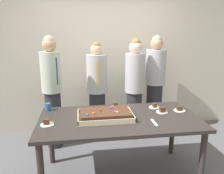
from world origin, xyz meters
TOP-DOWN VIEW (x-y plane):
  - interior_back_panel at (0.00, 1.60)m, footprint 8.00×0.12m
  - party_table at (0.00, 0.00)m, footprint 1.93×1.01m
  - sheet_cake at (-0.17, 0.01)m, footprint 0.66×0.43m
  - plated_slice_near_left at (0.83, 0.11)m, footprint 0.15×0.15m
  - plated_slice_near_right at (0.54, 0.28)m, footprint 0.15×0.15m
  - plated_slice_far_left at (0.01, 0.37)m, footprint 0.15×0.15m
  - plated_slice_far_right at (0.58, 0.09)m, footprint 0.15×0.15m
  - plated_slice_center_front at (-0.84, -0.10)m, footprint 0.15×0.15m
  - drink_cup_nearest at (-0.89, 0.38)m, footprint 0.07×0.07m
  - cake_server_utensil at (0.37, -0.22)m, footprint 0.03×0.20m
  - person_serving_front at (0.45, 1.05)m, footprint 0.32×0.32m
  - person_green_shirt_behind at (-0.18, 1.19)m, footprint 0.34×0.34m
  - person_striped_tie_right at (-0.89, 0.91)m, footprint 0.31×0.31m
  - person_far_right_suit at (0.86, 1.23)m, footprint 0.35×0.35m

SIDE VIEW (x-z plane):
  - party_table at x=0.00m, z-range 0.32..1.12m
  - cake_server_utensil at x=0.37m, z-range 0.80..0.81m
  - plated_slice_near_left at x=0.83m, z-range 0.79..0.85m
  - plated_slice_near_right at x=0.54m, z-range 0.79..0.85m
  - plated_slice_far_left at x=0.01m, z-range 0.78..0.86m
  - plated_slice_center_front at x=-0.84m, z-range 0.79..0.86m
  - plated_slice_far_right at x=0.58m, z-range 0.79..0.86m
  - sheet_cake at x=-0.17m, z-range 0.79..0.90m
  - drink_cup_nearest at x=-0.89m, z-range 0.80..0.90m
  - person_green_shirt_behind at x=-0.18m, z-range 0.03..1.69m
  - person_serving_front at x=0.45m, z-range 0.04..1.76m
  - person_far_right_suit at x=0.86m, z-range 0.04..1.79m
  - person_striped_tie_right at x=-0.89m, z-range 0.05..1.82m
  - interior_back_panel at x=0.00m, z-range 0.00..3.00m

